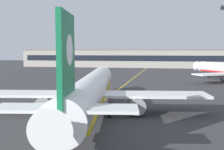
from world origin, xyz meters
TOP-DOWN VIEW (x-y plane):
  - ground_plane at (0.00, 0.00)m, footprint 400.00×400.00m
  - taxiway_centreline at (0.00, 30.00)m, footprint 6.31×179.91m
  - airliner_foreground at (0.22, 13.58)m, footprint 32.36×41.45m
  - safety_cone_by_nose_gear at (0.17, 30.20)m, footprint 0.44×0.44m
  - terminal_building at (-5.55, 118.25)m, footprint 116.52×12.40m

SIDE VIEW (x-z plane):
  - ground_plane at x=0.00m, z-range 0.00..0.00m
  - taxiway_centreline at x=0.00m, z-range 0.00..0.01m
  - safety_cone_by_nose_gear at x=0.17m, z-range -0.02..0.53m
  - airliner_foreground at x=0.22m, z-range -2.46..9.19m
  - terminal_building at x=-5.55m, z-range 0.01..9.35m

